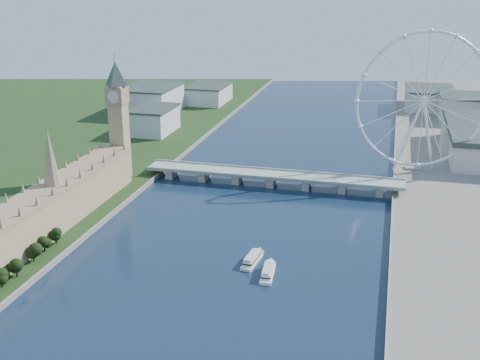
% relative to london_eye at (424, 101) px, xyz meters
% --- Properties ---
extents(parliament_range, '(24.00, 200.00, 70.00)m').
position_rel_london_eye_xyz_m(parliament_range, '(-247.98, -185.08, -49.04)').
color(parliament_range, tan).
rests_on(parliament_range, ground).
extents(big_ben, '(20.02, 20.02, 110.00)m').
position_rel_london_eye_xyz_m(big_ben, '(-247.98, -77.08, -0.95)').
color(big_ben, tan).
rests_on(big_ben, ground).
extents(westminster_bridge, '(220.00, 22.00, 9.50)m').
position_rel_london_eye_xyz_m(westminster_bridge, '(-119.98, -55.08, -60.89)').
color(westminster_bridge, gray).
rests_on(westminster_bridge, ground).
extents(london_eye, '(113.60, 39.12, 124.30)m').
position_rel_london_eye_xyz_m(london_eye, '(0.00, 0.00, 0.00)').
color(london_eye, silver).
rests_on(london_eye, ground).
extents(county_hall, '(54.00, 144.00, 35.00)m').
position_rel_london_eye_xyz_m(county_hall, '(55.02, 74.92, -67.52)').
color(county_hall, beige).
rests_on(county_hall, ground).
extents(city_skyline, '(505.00, 280.00, 32.00)m').
position_rel_london_eye_xyz_m(city_skyline, '(-80.75, 205.00, -50.56)').
color(city_skyline, beige).
rests_on(city_skyline, ground).
extents(tour_boat_near, '(10.06, 28.55, 6.16)m').
position_rel_london_eye_xyz_m(tour_boat_near, '(-102.85, -201.40, -67.52)').
color(tour_boat_near, beige).
rests_on(tour_boat_near, ground).
extents(tour_boat_far, '(9.32, 28.52, 6.18)m').
position_rel_london_eye_xyz_m(tour_boat_far, '(-89.90, -215.17, -67.52)').
color(tour_boat_far, white).
rests_on(tour_boat_far, ground).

